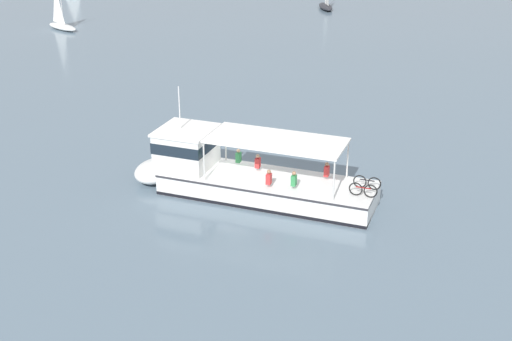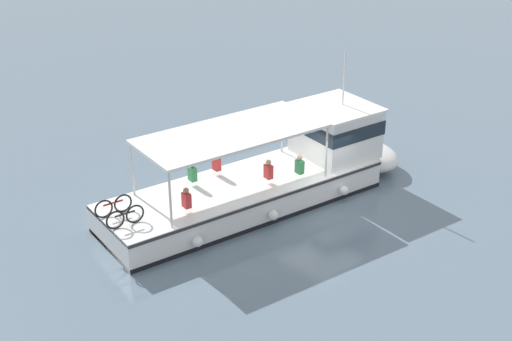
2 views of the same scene
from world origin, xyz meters
The scene contains 4 objects.
ground_plane centered at (0.00, 0.00, 0.00)m, with size 400.00×400.00×0.00m, color slate.
ferry_main centered at (0.90, -1.52, 1.02)m, with size 13.03×4.95×5.32m.
sailboat_off_bow centered at (-0.58, 51.57, 0.54)m, with size 2.76×5.00×5.40m.
sailboat_horizon_east centered at (-26.62, 33.76, 0.54)m, with size 4.80×3.76×5.40m.
Camera 1 is at (8.18, -31.48, 14.76)m, focal length 46.86 mm.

